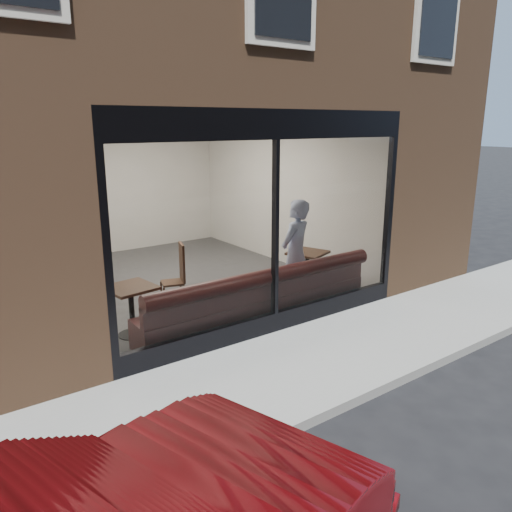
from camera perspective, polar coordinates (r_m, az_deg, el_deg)
ground at (r=6.25m, az=14.18°, el=-14.42°), size 120.00×120.00×0.00m
sidewalk_near at (r=6.84m, az=7.65°, el=-11.31°), size 40.00×2.00×0.01m
kerb_near at (r=6.19m, az=14.58°, el=-14.09°), size 40.00×0.10×0.12m
host_building_pier_right at (r=14.01m, az=-0.85°, el=9.18°), size 2.50×12.00×3.20m
host_building_backfill at (r=15.07m, az=-19.62°, el=8.74°), size 5.00×6.00×3.20m
cafe_floor at (r=9.88m, az=-8.54°, el=-2.84°), size 6.00×6.00×0.00m
cafe_ceiling at (r=9.42m, az=-9.31°, el=15.85°), size 6.00×6.00×0.00m
cafe_wall_back at (r=12.24m, az=-15.45°, el=7.80°), size 5.00×0.00×5.00m
cafe_wall_left at (r=8.69m, az=-23.66°, el=4.33°), size 0.00×6.00×6.00m
cafe_wall_right at (r=10.88m, az=2.90°, el=7.48°), size 0.00×6.00×6.00m
storefront_kick at (r=7.50m, az=2.11°, el=-7.52°), size 5.00×0.10×0.30m
storefront_header at (r=6.92m, az=2.34°, el=14.82°), size 5.00×0.10×0.40m
storefront_mullion at (r=7.08m, az=2.22°, el=3.00°), size 0.06×0.10×2.50m
storefront_glass at (r=7.06m, az=2.37°, el=2.96°), size 4.80×0.00×4.80m
banquette at (r=7.76m, az=0.28°, el=-6.10°), size 4.00×0.55×0.45m
person at (r=8.27m, az=4.52°, el=0.20°), size 0.78×0.64×1.83m
cafe_table_left at (r=7.35m, az=-14.18°, el=-3.54°), size 0.72×0.72×0.04m
cafe_table_right at (r=9.08m, az=5.93°, el=0.37°), size 0.79×0.79×0.04m
cafe_chair_left at (r=9.09m, az=-9.54°, el=-3.02°), size 0.47×0.47×0.04m
wall_poster at (r=7.76m, az=-21.73°, el=3.33°), size 0.02×0.63×0.84m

